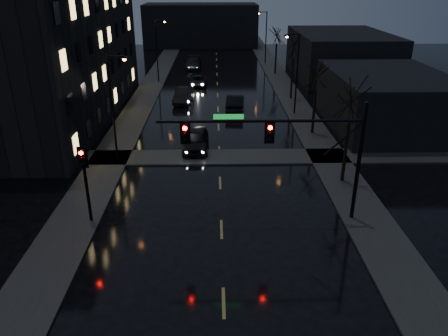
{
  "coord_description": "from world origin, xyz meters",
  "views": [
    {
      "loc": [
        -0.29,
        -12.96,
        13.01
      ],
      "look_at": [
        0.17,
        9.26,
        3.2
      ],
      "focal_mm": 35.0,
      "sensor_mm": 36.0,
      "label": 1
    }
  ],
  "objects_px": {
    "oncoming_car_c": "(198,81)",
    "lead_car": "(235,103)",
    "oncoming_car_a": "(196,140)",
    "oncoming_car_d": "(193,63)",
    "oncoming_car_b": "(183,95)"
  },
  "relations": [
    {
      "from": "oncoming_car_a",
      "to": "oncoming_car_d",
      "type": "distance_m",
      "value": 34.13
    },
    {
      "from": "oncoming_car_c",
      "to": "lead_car",
      "type": "bearing_deg",
      "value": -69.67
    },
    {
      "from": "oncoming_car_d",
      "to": "lead_car",
      "type": "relative_size",
      "value": 1.12
    },
    {
      "from": "oncoming_car_c",
      "to": "lead_car",
      "type": "relative_size",
      "value": 0.92
    },
    {
      "from": "oncoming_car_a",
      "to": "lead_car",
      "type": "xyz_separation_m",
      "value": [
        3.69,
        11.23,
        -0.02
      ]
    },
    {
      "from": "oncoming_car_d",
      "to": "lead_car",
      "type": "distance_m",
      "value": 23.48
    },
    {
      "from": "oncoming_car_c",
      "to": "oncoming_car_d",
      "type": "distance_m",
      "value": 11.53
    },
    {
      "from": "oncoming_car_a",
      "to": "oncoming_car_c",
      "type": "distance_m",
      "value": 22.63
    },
    {
      "from": "oncoming_car_b",
      "to": "oncoming_car_c",
      "type": "height_order",
      "value": "oncoming_car_b"
    },
    {
      "from": "oncoming_car_c",
      "to": "oncoming_car_d",
      "type": "height_order",
      "value": "oncoming_car_d"
    },
    {
      "from": "lead_car",
      "to": "oncoming_car_c",
      "type": "bearing_deg",
      "value": -64.92
    },
    {
      "from": "oncoming_car_a",
      "to": "oncoming_car_c",
      "type": "xyz_separation_m",
      "value": [
        -0.57,
        22.62,
        -0.2
      ]
    },
    {
      "from": "oncoming_car_a",
      "to": "oncoming_car_d",
      "type": "height_order",
      "value": "oncoming_car_a"
    },
    {
      "from": "oncoming_car_b",
      "to": "oncoming_car_d",
      "type": "relative_size",
      "value": 0.86
    },
    {
      "from": "oncoming_car_b",
      "to": "oncoming_car_d",
      "type": "height_order",
      "value": "oncoming_car_d"
    }
  ]
}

